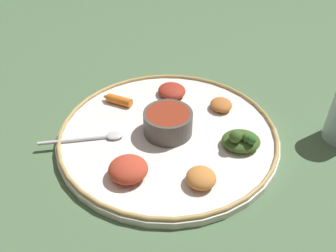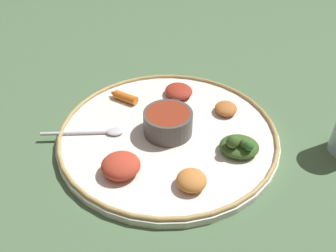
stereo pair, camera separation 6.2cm
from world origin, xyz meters
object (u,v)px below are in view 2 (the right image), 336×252
center_bowl (168,122)px  carrot_near_spoon (123,97)px  greens_pile (239,146)px  spoon (96,132)px

center_bowl → carrot_near_spoon: 0.15m
carrot_near_spoon → greens_pile: bearing=-122.6°
spoon → carrot_near_spoon: 0.12m
greens_pile → spoon: bearing=83.0°
spoon → carrot_near_spoon: carrot_near_spoon is taller
spoon → greens_pile: size_ratio=2.23×
greens_pile → carrot_near_spoon: bearing=57.4°
center_bowl → greens_pile: 0.14m
spoon → greens_pile: bearing=-97.0°
spoon → greens_pile: 0.28m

